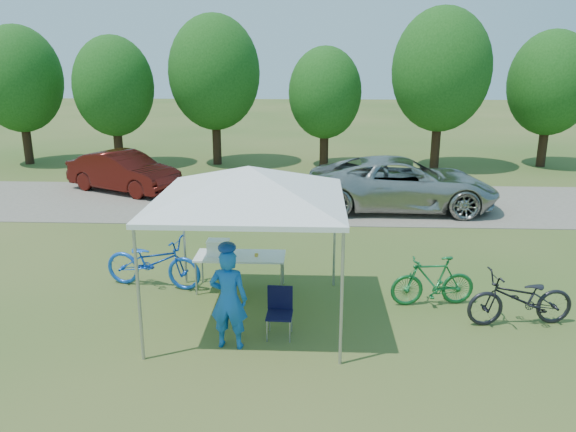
# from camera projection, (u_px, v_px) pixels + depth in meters

# --- Properties ---
(ground) EXTENTS (100.00, 100.00, 0.00)m
(ground) POSITION_uv_depth(u_px,v_px,m) (252.00, 317.00, 9.97)
(ground) COLOR #2D5119
(ground) RESTS_ON ground
(gravel_strip) EXTENTS (24.00, 5.00, 0.02)m
(gravel_strip) POSITION_uv_depth(u_px,v_px,m) (279.00, 202.00, 17.64)
(gravel_strip) COLOR gray
(gravel_strip) RESTS_ON ground
(canopy) EXTENTS (4.53, 4.53, 3.00)m
(canopy) POSITION_uv_depth(u_px,v_px,m) (249.00, 171.00, 9.23)
(canopy) COLOR #A5A5AA
(canopy) RESTS_ON ground
(treeline) EXTENTS (24.89, 4.28, 6.30)m
(treeline) POSITION_uv_depth(u_px,v_px,m) (280.00, 79.00, 22.48)
(treeline) COLOR #382314
(treeline) RESTS_ON ground
(folding_table) EXTENTS (1.74, 0.73, 0.72)m
(folding_table) POSITION_uv_depth(u_px,v_px,m) (240.00, 257.00, 10.96)
(folding_table) COLOR white
(folding_table) RESTS_ON ground
(folding_chair) EXTENTS (0.43, 0.45, 0.82)m
(folding_chair) POSITION_uv_depth(u_px,v_px,m) (280.00, 307.00, 9.24)
(folding_chair) COLOR black
(folding_chair) RESTS_ON ground
(cooler) EXTENTS (0.42, 0.29, 0.31)m
(cooler) POSITION_uv_depth(u_px,v_px,m) (218.00, 247.00, 10.93)
(cooler) COLOR white
(cooler) RESTS_ON folding_table
(ice_cream_cup) EXTENTS (0.07, 0.07, 0.06)m
(ice_cream_cup) POSITION_uv_depth(u_px,v_px,m) (256.00, 255.00, 10.88)
(ice_cream_cup) COLOR gold
(ice_cream_cup) RESTS_ON folding_table
(cyclist) EXTENTS (0.63, 0.45, 1.64)m
(cyclist) POSITION_uv_depth(u_px,v_px,m) (229.00, 299.00, 8.75)
(cyclist) COLOR blue
(cyclist) RESTS_ON ground
(bike_blue) EXTENTS (2.10, 1.05, 1.05)m
(bike_blue) POSITION_uv_depth(u_px,v_px,m) (153.00, 262.00, 11.15)
(bike_blue) COLOR blue
(bike_blue) RESTS_ON ground
(bike_green) EXTENTS (1.61, 0.63, 0.94)m
(bike_green) POSITION_uv_depth(u_px,v_px,m) (433.00, 281.00, 10.34)
(bike_green) COLOR #16632D
(bike_green) RESTS_ON ground
(bike_dark) EXTENTS (1.90, 0.85, 0.97)m
(bike_dark) POSITION_uv_depth(u_px,v_px,m) (521.00, 299.00, 9.56)
(bike_dark) COLOR black
(bike_dark) RESTS_ON ground
(minivan) EXTENTS (5.59, 2.66, 1.54)m
(minivan) POSITION_uv_depth(u_px,v_px,m) (402.00, 183.00, 16.68)
(minivan) COLOR #A6A7A2
(minivan) RESTS_ON gravel_strip
(sedan) EXTENTS (4.27, 3.10, 1.34)m
(sedan) POSITION_uv_depth(u_px,v_px,m) (124.00, 172.00, 18.86)
(sedan) COLOR #430F0B
(sedan) RESTS_ON gravel_strip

